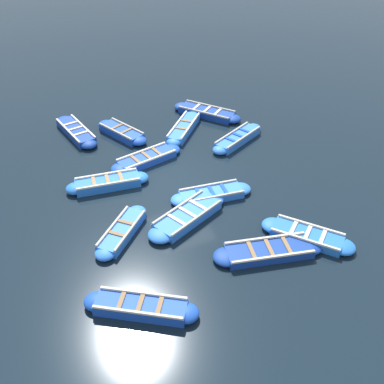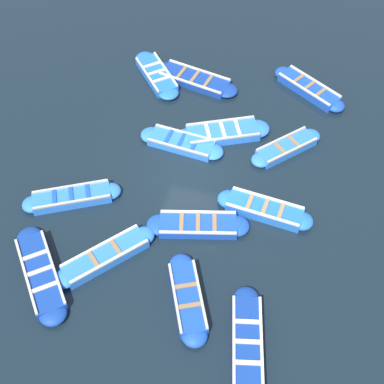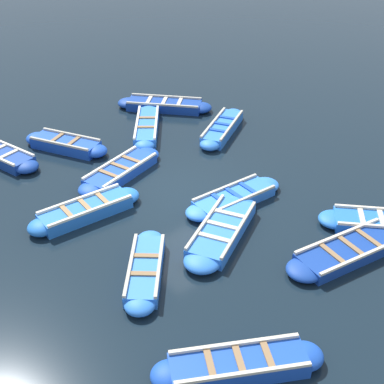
{
  "view_description": "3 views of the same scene",
  "coord_description": "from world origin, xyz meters",
  "px_view_note": "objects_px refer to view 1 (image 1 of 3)",
  "views": [
    {
      "loc": [
        -5.29,
        -14.32,
        10.85
      ],
      "look_at": [
        0.13,
        -0.99,
        0.18
      ],
      "focal_mm": 42.0,
      "sensor_mm": 36.0,
      "label": 1
    },
    {
      "loc": [
        -3.34,
        11.96,
        15.06
      ],
      "look_at": [
        -0.23,
        0.84,
        0.22
      ],
      "focal_mm": 50.0,
      "sensor_mm": 36.0,
      "label": 2
    },
    {
      "loc": [
        -8.77,
        -10.42,
        8.75
      ],
      "look_at": [
        -0.24,
        -0.7,
        0.48
      ],
      "focal_mm": 50.0,
      "sensor_mm": 36.0,
      "label": 3
    }
  ],
  "objects_px": {
    "boat_bow_out": "(238,138)",
    "boat_mid_row": "(147,159)",
    "boat_centre": "(188,216)",
    "boat_inner_gap": "(269,251)",
    "boat_alongside": "(307,236)",
    "boat_end_of_row": "(207,112)",
    "boat_far_corner": "(211,194)",
    "boat_broadside": "(122,231)",
    "boat_outer_right": "(76,132)",
    "boat_outer_left": "(108,183)",
    "boat_near_quay": "(184,128)",
    "boat_stern_in": "(122,132)",
    "boat_drifting": "(141,307)"
  },
  "relations": [
    {
      "from": "boat_mid_row",
      "to": "boat_centre",
      "type": "height_order",
      "value": "boat_centre"
    },
    {
      "from": "boat_drifting",
      "to": "boat_bow_out",
      "type": "distance_m",
      "value": 10.7
    },
    {
      "from": "boat_centre",
      "to": "boat_end_of_row",
      "type": "xyz_separation_m",
      "value": [
        4.08,
        7.54,
        0.0
      ]
    },
    {
      "from": "boat_bow_out",
      "to": "boat_mid_row",
      "type": "bearing_deg",
      "value": -179.15
    },
    {
      "from": "boat_end_of_row",
      "to": "boat_outer_left",
      "type": "distance_m",
      "value": 7.69
    },
    {
      "from": "boat_mid_row",
      "to": "boat_centre",
      "type": "relative_size",
      "value": 0.95
    },
    {
      "from": "boat_far_corner",
      "to": "boat_centre",
      "type": "distance_m",
      "value": 1.67
    },
    {
      "from": "boat_centre",
      "to": "boat_outer_left",
      "type": "height_order",
      "value": "boat_outer_left"
    },
    {
      "from": "boat_stern_in",
      "to": "boat_centre",
      "type": "height_order",
      "value": "boat_stern_in"
    },
    {
      "from": "boat_broadside",
      "to": "boat_outer_left",
      "type": "xyz_separation_m",
      "value": [
        0.24,
        3.1,
        0.03
      ]
    },
    {
      "from": "boat_outer_left",
      "to": "boat_inner_gap",
      "type": "xyz_separation_m",
      "value": [
        4.14,
        -5.94,
        -0.04
      ]
    },
    {
      "from": "boat_near_quay",
      "to": "boat_centre",
      "type": "relative_size",
      "value": 0.85
    },
    {
      "from": "boat_alongside",
      "to": "boat_stern_in",
      "type": "bearing_deg",
      "value": 113.13
    },
    {
      "from": "boat_bow_out",
      "to": "boat_alongside",
      "type": "relative_size",
      "value": 1.09
    },
    {
      "from": "boat_far_corner",
      "to": "boat_broadside",
      "type": "xyz_separation_m",
      "value": [
        -3.89,
        -0.84,
        0.01
      ]
    },
    {
      "from": "boat_mid_row",
      "to": "boat_alongside",
      "type": "relative_size",
      "value": 1.16
    },
    {
      "from": "boat_centre",
      "to": "boat_inner_gap",
      "type": "relative_size",
      "value": 0.94
    },
    {
      "from": "boat_stern_in",
      "to": "boat_alongside",
      "type": "relative_size",
      "value": 1.04
    },
    {
      "from": "boat_drifting",
      "to": "boat_inner_gap",
      "type": "bearing_deg",
      "value": 8.17
    },
    {
      "from": "boat_near_quay",
      "to": "boat_outer_left",
      "type": "height_order",
      "value": "boat_outer_left"
    },
    {
      "from": "boat_mid_row",
      "to": "boat_end_of_row",
      "type": "relative_size",
      "value": 1.03
    },
    {
      "from": "boat_drifting",
      "to": "boat_end_of_row",
      "type": "relative_size",
      "value": 0.97
    },
    {
      "from": "boat_mid_row",
      "to": "boat_drifting",
      "type": "bearing_deg",
      "value": -108.6
    },
    {
      "from": "boat_drifting",
      "to": "boat_outer_left",
      "type": "distance_m",
      "value": 6.65
    },
    {
      "from": "boat_stern_in",
      "to": "boat_end_of_row",
      "type": "relative_size",
      "value": 0.92
    },
    {
      "from": "boat_drifting",
      "to": "boat_inner_gap",
      "type": "distance_m",
      "value": 4.78
    },
    {
      "from": "boat_bow_out",
      "to": "boat_outer_left",
      "type": "xyz_separation_m",
      "value": [
        -6.61,
        -1.29,
        0.01
      ]
    },
    {
      "from": "boat_far_corner",
      "to": "boat_outer_right",
      "type": "height_order",
      "value": "boat_outer_right"
    },
    {
      "from": "boat_centre",
      "to": "boat_inner_gap",
      "type": "height_order",
      "value": "boat_centre"
    },
    {
      "from": "boat_drifting",
      "to": "boat_centre",
      "type": "distance_m",
      "value": 4.47
    },
    {
      "from": "boat_drifting",
      "to": "boat_outer_right",
      "type": "bearing_deg",
      "value": 89.11
    },
    {
      "from": "boat_broadside",
      "to": "boat_outer_left",
      "type": "bearing_deg",
      "value": 85.6
    },
    {
      "from": "boat_bow_out",
      "to": "boat_centre",
      "type": "height_order",
      "value": "boat_bow_out"
    },
    {
      "from": "boat_drifting",
      "to": "boat_bow_out",
      "type": "bearing_deg",
      "value": 47.7
    },
    {
      "from": "boat_bow_out",
      "to": "boat_alongside",
      "type": "height_order",
      "value": "boat_bow_out"
    },
    {
      "from": "boat_outer_right",
      "to": "boat_outer_left",
      "type": "relative_size",
      "value": 1.1
    },
    {
      "from": "boat_far_corner",
      "to": "boat_outer_right",
      "type": "bearing_deg",
      "value": 119.69
    },
    {
      "from": "boat_mid_row",
      "to": "boat_inner_gap",
      "type": "height_order",
      "value": "boat_mid_row"
    },
    {
      "from": "boat_near_quay",
      "to": "boat_alongside",
      "type": "distance_m",
      "value": 9.08
    },
    {
      "from": "boat_bow_out",
      "to": "boat_alongside",
      "type": "bearing_deg",
      "value": -96.59
    },
    {
      "from": "boat_stern_in",
      "to": "boat_bow_out",
      "type": "height_order",
      "value": "boat_stern_in"
    },
    {
      "from": "boat_mid_row",
      "to": "boat_broadside",
      "type": "distance_m",
      "value": 4.89
    },
    {
      "from": "boat_far_corner",
      "to": "boat_stern_in",
      "type": "bearing_deg",
      "value": 107.96
    },
    {
      "from": "boat_broadside",
      "to": "boat_end_of_row",
      "type": "height_order",
      "value": "boat_end_of_row"
    },
    {
      "from": "boat_stern_in",
      "to": "boat_outer_left",
      "type": "relative_size",
      "value": 0.93
    },
    {
      "from": "boat_centre",
      "to": "boat_inner_gap",
      "type": "xyz_separation_m",
      "value": [
        1.88,
        -2.75,
        -0.02
      ]
    },
    {
      "from": "boat_bow_out",
      "to": "boat_inner_gap",
      "type": "height_order",
      "value": "boat_bow_out"
    },
    {
      "from": "boat_broadside",
      "to": "boat_inner_gap",
      "type": "distance_m",
      "value": 5.22
    },
    {
      "from": "boat_near_quay",
      "to": "boat_centre",
      "type": "height_order",
      "value": "boat_near_quay"
    },
    {
      "from": "boat_stern_in",
      "to": "boat_end_of_row",
      "type": "xyz_separation_m",
      "value": [
        4.71,
        0.42,
        -0.01
      ]
    }
  ]
}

